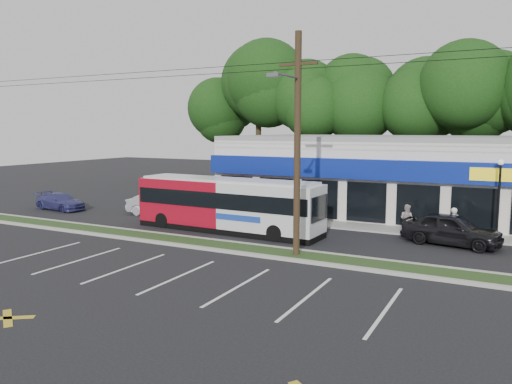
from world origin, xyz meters
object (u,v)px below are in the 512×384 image
object	(u,v)px
lamp_post	(499,190)
pedestrian_b	(407,219)
car_silver	(159,205)
utility_pole	(293,138)
car_blue	(60,201)
metrobus	(228,204)
pedestrian_a	(453,225)
car_dark	(452,229)

from	to	relation	value
lamp_post	pedestrian_b	distance (m)	4.89
car_silver	utility_pole	bearing A→B (deg)	-119.83
utility_pole	pedestrian_b	distance (m)	9.58
lamp_post	car_silver	xyz separation A→B (m)	(-20.44, -1.93, -1.93)
car_blue	metrobus	bearing A→B (deg)	-88.51
car_blue	pedestrian_a	world-z (taller)	pedestrian_a
car_blue	pedestrian_b	distance (m)	23.98
car_dark	pedestrian_a	xyz separation A→B (m)	(-0.02, 0.74, 0.09)
car_silver	car_blue	xyz separation A→B (m)	(-7.86, -1.39, -0.13)
utility_pole	car_blue	world-z (taller)	utility_pole
car_dark	pedestrian_b	xyz separation A→B (m)	(-2.53, 1.84, 0.01)
car_dark	pedestrian_a	bearing A→B (deg)	12.35
car_dark	pedestrian_b	distance (m)	3.13
utility_pole	car_dark	bearing A→B (deg)	42.81
car_blue	pedestrian_b	size ratio (longest dim) A/B	2.52
utility_pole	lamp_post	size ratio (longest dim) A/B	11.76
car_dark	lamp_post	bearing A→B (deg)	-31.70
pedestrian_a	pedestrian_b	world-z (taller)	pedestrian_a
metrobus	pedestrian_b	size ratio (longest dim) A/B	6.81
lamp_post	pedestrian_a	bearing A→B (deg)	-145.01
utility_pole	car_dark	distance (m)	9.60
metrobus	car_silver	size ratio (longest dim) A/B	2.51
metrobus	car_silver	bearing A→B (deg)	162.70
utility_pole	car_blue	xyz separation A→B (m)	(-20.14, 4.55, -4.81)
utility_pole	car_dark	size ratio (longest dim) A/B	10.45
metrobus	pedestrian_a	bearing A→B (deg)	15.98
lamp_post	pedestrian_b	bearing A→B (deg)	-176.20
pedestrian_b	utility_pole	bearing A→B (deg)	90.86
pedestrian_a	car_silver	bearing A→B (deg)	-9.75
pedestrian_a	pedestrian_b	bearing A→B (deg)	-35.00
pedestrian_b	lamp_post	bearing A→B (deg)	-149.61
lamp_post	metrobus	bearing A→B (deg)	-162.58
lamp_post	car_blue	world-z (taller)	lamp_post
metrobus	car_silver	xyz separation A→B (m)	(-6.74, 2.37, -0.85)
car_dark	car_silver	distance (m)	18.46
utility_pole	pedestrian_a	world-z (taller)	utility_pole
car_silver	pedestrian_a	world-z (taller)	pedestrian_a
utility_pole	metrobus	xyz separation A→B (m)	(-5.54, 3.57, -3.82)
pedestrian_b	pedestrian_a	bearing A→B (deg)	-177.00
lamp_post	car_dark	world-z (taller)	lamp_post
utility_pole	pedestrian_b	xyz separation A→B (m)	(3.65, 7.57, -4.59)
metrobus	car_blue	bearing A→B (deg)	178.21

